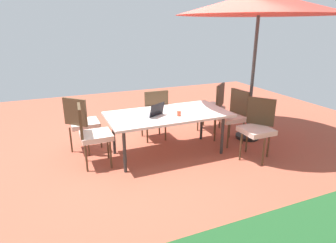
{
  "coord_description": "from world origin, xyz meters",
  "views": [
    {
      "loc": [
        1.76,
        4.16,
        2.11
      ],
      "look_at": [
        0.0,
        0.0,
        0.58
      ],
      "focal_mm": 30.82,
      "sensor_mm": 36.0,
      "label": 1
    }
  ],
  "objects_px": {
    "chair_south": "(154,112)",
    "chair_southwest": "(213,104)",
    "chair_southeast": "(82,121)",
    "chair_northwest": "(258,126)",
    "patio_umbrella": "(260,4)",
    "chair_east": "(92,132)",
    "cup": "(179,114)",
    "chair_west": "(233,114)",
    "dining_table": "(168,116)",
    "laptop": "(154,113)"
  },
  "relations": [
    {
      "from": "chair_south",
      "to": "chair_southwest",
      "type": "distance_m",
      "value": 1.29
    },
    {
      "from": "chair_southeast",
      "to": "chair_northwest",
      "type": "relative_size",
      "value": 1.0
    },
    {
      "from": "chair_south",
      "to": "chair_southwest",
      "type": "height_order",
      "value": "same"
    },
    {
      "from": "patio_umbrella",
      "to": "chair_east",
      "type": "relative_size",
      "value": 2.91
    },
    {
      "from": "patio_umbrella",
      "to": "chair_east",
      "type": "xyz_separation_m",
      "value": [
        2.94,
        0.0,
        -1.88
      ]
    },
    {
      "from": "chair_northwest",
      "to": "chair_southwest",
      "type": "height_order",
      "value": "same"
    },
    {
      "from": "chair_east",
      "to": "chair_southeast",
      "type": "relative_size",
      "value": 1.0
    },
    {
      "from": "cup",
      "to": "chair_northwest",
      "type": "bearing_deg",
      "value": 157.73
    },
    {
      "from": "chair_west",
      "to": "chair_south",
      "type": "bearing_deg",
      "value": -125.32
    },
    {
      "from": "chair_northwest",
      "to": "chair_southeast",
      "type": "bearing_deg",
      "value": -154.72
    },
    {
      "from": "dining_table",
      "to": "chair_west",
      "type": "xyz_separation_m",
      "value": [
        -1.29,
        -0.01,
        -0.12
      ]
    },
    {
      "from": "dining_table",
      "to": "chair_west",
      "type": "distance_m",
      "value": 1.3
    },
    {
      "from": "patio_umbrella",
      "to": "chair_south",
      "type": "relative_size",
      "value": 2.91
    },
    {
      "from": "chair_northwest",
      "to": "chair_west",
      "type": "xyz_separation_m",
      "value": [
        -0.01,
        -0.7,
        0.0
      ]
    },
    {
      "from": "chair_southeast",
      "to": "chair_southwest",
      "type": "relative_size",
      "value": 1.0
    },
    {
      "from": "patio_umbrella",
      "to": "chair_northwest",
      "type": "distance_m",
      "value": 2.07
    },
    {
      "from": "chair_west",
      "to": "chair_east",
      "type": "bearing_deg",
      "value": -98.43
    },
    {
      "from": "dining_table",
      "to": "cup",
      "type": "xyz_separation_m",
      "value": [
        -0.1,
        0.21,
        0.09
      ]
    },
    {
      "from": "dining_table",
      "to": "chair_south",
      "type": "bearing_deg",
      "value": -91.01
    },
    {
      "from": "chair_southeast",
      "to": "laptop",
      "type": "distance_m",
      "value": 1.27
    },
    {
      "from": "patio_umbrella",
      "to": "cup",
      "type": "xyz_separation_m",
      "value": [
        1.6,
        0.26,
        -1.67
      ]
    },
    {
      "from": "dining_table",
      "to": "chair_west",
      "type": "relative_size",
      "value": 2.03
    },
    {
      "from": "chair_south",
      "to": "chair_west",
      "type": "xyz_separation_m",
      "value": [
        -1.28,
        0.68,
        0.0
      ]
    },
    {
      "from": "chair_southwest",
      "to": "chair_south",
      "type": "bearing_deg",
      "value": -39.46
    },
    {
      "from": "chair_south",
      "to": "patio_umbrella",
      "type": "bearing_deg",
      "value": 162.1
    },
    {
      "from": "chair_west",
      "to": "cup",
      "type": "height_order",
      "value": "chair_west"
    },
    {
      "from": "laptop",
      "to": "chair_southwest",
      "type": "bearing_deg",
      "value": 176.52
    },
    {
      "from": "dining_table",
      "to": "patio_umbrella",
      "type": "height_order",
      "value": "patio_umbrella"
    },
    {
      "from": "dining_table",
      "to": "patio_umbrella",
      "type": "xyz_separation_m",
      "value": [
        -1.7,
        -0.06,
        1.76
      ]
    },
    {
      "from": "dining_table",
      "to": "patio_umbrella",
      "type": "distance_m",
      "value": 2.45
    },
    {
      "from": "patio_umbrella",
      "to": "chair_south",
      "type": "distance_m",
      "value": 2.61
    },
    {
      "from": "chair_south",
      "to": "laptop",
      "type": "xyz_separation_m",
      "value": [
        0.28,
        0.73,
        0.22
      ]
    },
    {
      "from": "chair_west",
      "to": "laptop",
      "type": "relative_size",
      "value": 2.45
    },
    {
      "from": "patio_umbrella",
      "to": "chair_west",
      "type": "relative_size",
      "value": 2.91
    },
    {
      "from": "laptop",
      "to": "cup",
      "type": "distance_m",
      "value": 0.4
    },
    {
      "from": "dining_table",
      "to": "laptop",
      "type": "height_order",
      "value": "laptop"
    },
    {
      "from": "chair_south",
      "to": "chair_southeast",
      "type": "distance_m",
      "value": 1.31
    },
    {
      "from": "dining_table",
      "to": "chair_southeast",
      "type": "height_order",
      "value": "chair_southeast"
    },
    {
      "from": "chair_east",
      "to": "cup",
      "type": "xyz_separation_m",
      "value": [
        -1.34,
        0.26,
        0.21
      ]
    },
    {
      "from": "chair_east",
      "to": "chair_west",
      "type": "bearing_deg",
      "value": -86.13
    },
    {
      "from": "patio_umbrella",
      "to": "chair_northwest",
      "type": "relative_size",
      "value": 2.91
    },
    {
      "from": "chair_southeast",
      "to": "chair_west",
      "type": "bearing_deg",
      "value": -148.88
    },
    {
      "from": "chair_northwest",
      "to": "chair_southwest",
      "type": "bearing_deg",
      "value": 142.09
    },
    {
      "from": "chair_southwest",
      "to": "cup",
      "type": "distance_m",
      "value": 1.53
    },
    {
      "from": "patio_umbrella",
      "to": "cup",
      "type": "distance_m",
      "value": 2.33
    },
    {
      "from": "dining_table",
      "to": "chair_northwest",
      "type": "height_order",
      "value": "chair_northwest"
    },
    {
      "from": "laptop",
      "to": "chair_south",
      "type": "bearing_deg",
      "value": -140.28
    },
    {
      "from": "chair_south",
      "to": "chair_east",
      "type": "height_order",
      "value": "same"
    },
    {
      "from": "dining_table",
      "to": "chair_east",
      "type": "relative_size",
      "value": 2.03
    },
    {
      "from": "dining_table",
      "to": "patio_umbrella",
      "type": "bearing_deg",
      "value": -178.13
    }
  ]
}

